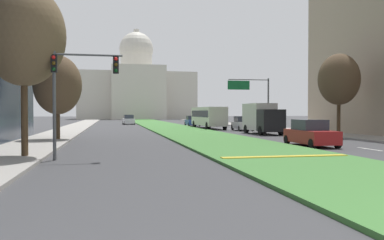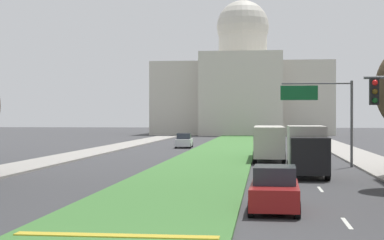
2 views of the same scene
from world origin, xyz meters
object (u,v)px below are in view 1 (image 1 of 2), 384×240
Objects in this scene: sedan_midblock at (242,124)px; sedan_distant at (192,121)px; overhead_guide_sign at (253,93)px; city_bus at (208,116)px; capitol_building at (137,90)px; street_tree_left_near at (24,35)px; sedan_far_horizon at (129,120)px; street_tree_left_mid at (58,85)px; box_truck_delivery at (262,118)px; traffic_light_near_left at (73,81)px; street_tree_right_mid at (339,80)px; sedan_lead_stopped at (310,134)px.

sedan_distant is at bearing 100.28° from sedan_midblock.
city_bus is (-4.13, 6.66, -2.87)m from overhead_guide_sign.
capitol_building is 5.71× the size of overhead_guide_sign.
capitol_building is 86.17m from overhead_guide_sign.
street_tree_left_near reaches higher than sedan_far_horizon.
street_tree_left_near is 0.78× the size of city_bus.
sedan_far_horizon is at bearing 79.96° from street_tree_left_mid.
sedan_midblock is (20.07, 26.12, -5.23)m from street_tree_left_near.
box_truck_delivery is at bearing -93.23° from sedan_midblock.
traffic_light_near_left reaches higher than city_bus.
sedan_midblock is (-1.40, 0.05, -3.82)m from overhead_guide_sign.
street_tree_right_mid is (22.26, 13.24, 1.48)m from traffic_light_near_left.
capitol_building is at bearing 93.89° from sedan_distant.
sedan_midblock is (-4.57, 13.85, -4.45)m from street_tree_right_mid.
overhead_guide_sign is at bearing -83.94° from capitol_building.
capitol_building reaches higher than street_tree_right_mid.
overhead_guide_sign is at bearing -75.11° from sedan_distant.
street_tree_right_mid is at bearing -71.75° from sedan_midblock.
traffic_light_near_left is 3.42m from street_tree_left_near.
street_tree_left_mid reaches higher than box_truck_delivery.
street_tree_right_mid is at bearing -67.03° from sedan_far_horizon.
sedan_distant is 0.72× the size of box_truck_delivery.
street_tree_right_mid reaches higher than box_truck_delivery.
traffic_light_near_left is 0.81× the size of box_truck_delivery.
street_tree_left_mid is 24.63m from street_tree_right_mid.
box_truck_delivery reaches higher than sedan_midblock.
street_tree_left_mid is 24.68m from sedan_midblock.
box_truck_delivery is at bearing 17.69° from street_tree_left_mid.
street_tree_right_mid is at bearing -76.00° from sedan_distant.
street_tree_left_mid is at bearing -130.15° from city_bus.
city_bus is at bearing -86.41° from capitol_building.
capitol_building is 69.80m from sedan_distant.
sedan_far_horizon is (-12.79, 27.10, 0.01)m from sedan_midblock.
traffic_light_near_left is at bearing -113.95° from city_bus.
capitol_building reaches higher than sedan_distant.
sedan_far_horizon is (-10.06, 49.35, -0.00)m from sedan_lead_stopped.
street_tree_right_mid reaches higher than overhead_guide_sign.
street_tree_left_mid is 19.56m from sedan_lead_stopped.
sedan_lead_stopped is 22.43m from sedan_midblock.
street_tree_left_near is at bearing -97.79° from sedan_far_horizon.
sedan_lead_stopped is (4.95, -107.76, -8.71)m from capitol_building.
overhead_guide_sign is at bearing -62.40° from sedan_far_horizon.
street_tree_right_mid is at bearing -70.38° from city_bus.
traffic_light_near_left is 1.14× the size of sedan_distant.
sedan_midblock is at bearing 83.02° from sedan_lead_stopped.
street_tree_left_mid reaches higher than overhead_guide_sign.
sedan_distant is (14.72, 43.50, -3.00)m from traffic_light_near_left.
overhead_guide_sign is at bearing 102.92° from street_tree_right_mid.
box_truck_delivery is (2.29, 14.58, 0.84)m from sedan_lead_stopped.
city_bus is (4.95, -78.90, -7.78)m from capitol_building.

